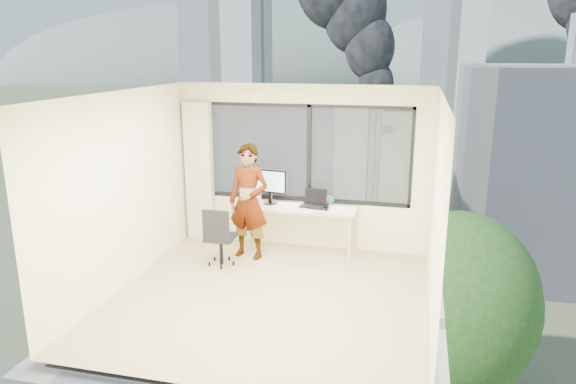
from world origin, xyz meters
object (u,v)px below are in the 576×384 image
(desk, at_px, (298,229))
(chair, at_px, (221,235))
(laptop, at_px, (313,199))
(person, at_px, (249,202))
(game_console, at_px, (253,197))
(monitor, at_px, (270,186))
(handbag, at_px, (327,199))

(desk, height_order, chair, chair)
(desk, height_order, laptop, laptop)
(chair, distance_m, person, 0.67)
(desk, xyz_separation_m, laptop, (0.23, 0.03, 0.49))
(game_console, distance_m, laptop, 1.04)
(desk, height_order, monitor, monitor)
(chair, bearing_deg, desk, 37.26)
(monitor, xyz_separation_m, game_console, (-0.33, 0.14, -0.25))
(person, xyz_separation_m, handbag, (1.10, 0.56, -0.04))
(person, distance_m, monitor, 0.50)
(game_console, height_order, handbag, handbag)
(desk, xyz_separation_m, monitor, (-0.47, 0.06, 0.65))
(person, height_order, handbag, person)
(desk, distance_m, monitor, 0.81)
(desk, distance_m, game_console, 0.92)
(monitor, height_order, game_console, monitor)
(person, distance_m, laptop, 0.99)
(monitor, distance_m, game_console, 0.44)
(desk, distance_m, chair, 1.27)
(person, height_order, monitor, person)
(game_console, relative_size, handbag, 1.15)
(person, height_order, game_console, person)
(game_console, bearing_deg, desk, -25.67)
(game_console, bearing_deg, person, -89.91)
(monitor, relative_size, game_console, 2.02)
(person, relative_size, monitor, 3.15)
(handbag, bearing_deg, chair, -126.56)
(desk, bearing_deg, laptop, 6.82)
(chair, bearing_deg, handbag, 33.66)
(chair, height_order, laptop, laptop)
(person, relative_size, game_console, 6.37)
(chair, height_order, person, person)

